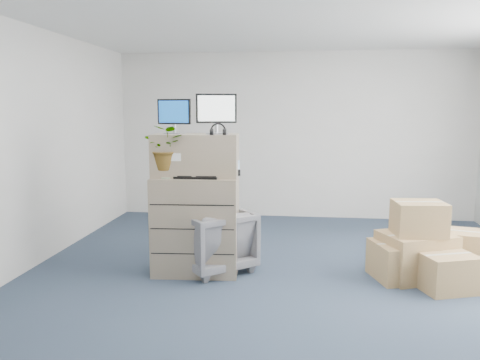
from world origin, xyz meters
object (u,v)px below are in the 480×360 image
at_px(monitor_left, 174,114).
at_px(water_bottle, 206,163).
at_px(keyboard, 197,177).
at_px(filing_cabinet_lower, 196,225).
at_px(potted_plant, 167,154).
at_px(office_chair, 215,237).
at_px(monitor_right, 216,112).

distance_m(monitor_left, water_bottle, 0.65).
bearing_deg(keyboard, monitor_left, 151.58).
bearing_deg(monitor_left, filing_cabinet_lower, -0.20).
relative_size(filing_cabinet_lower, water_bottle, 3.92).
distance_m(filing_cabinet_lower, keyboard, 0.57).
distance_m(potted_plant, office_chair, 1.11).
distance_m(keyboard, water_bottle, 0.25).
height_order(filing_cabinet_lower, monitor_right, monitor_right).
height_order(monitor_right, keyboard, monitor_right).
bearing_deg(potted_plant, water_bottle, 28.25).
bearing_deg(keyboard, potted_plant, -178.89).
distance_m(monitor_left, monitor_right, 0.47).
height_order(filing_cabinet_lower, water_bottle, water_bottle).
distance_m(keyboard, potted_plant, 0.41).
bearing_deg(monitor_right, water_bottle, 146.43).
height_order(monitor_left, potted_plant, monitor_left).
xyz_separation_m(monitor_left, monitor_right, (0.47, 0.01, 0.03)).
bearing_deg(filing_cabinet_lower, potted_plant, -161.75).
height_order(filing_cabinet_lower, keyboard, keyboard).
bearing_deg(office_chair, monitor_left, -33.15).
bearing_deg(potted_plant, office_chair, 22.61).
xyz_separation_m(filing_cabinet_lower, keyboard, (0.04, -0.11, 0.56)).
bearing_deg(monitor_right, keyboard, -154.76).
distance_m(water_bottle, office_chair, 0.85).
distance_m(filing_cabinet_lower, potted_plant, 0.87).
height_order(keyboard, water_bottle, water_bottle).
bearing_deg(filing_cabinet_lower, monitor_left, 166.57).
bearing_deg(potted_plant, monitor_left, 73.29).
bearing_deg(water_bottle, potted_plant, -151.75).
xyz_separation_m(monitor_left, keyboard, (0.28, -0.15, -0.67)).
bearing_deg(monitor_right, monitor_left, 167.04).
distance_m(monitor_right, office_chair, 1.43).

